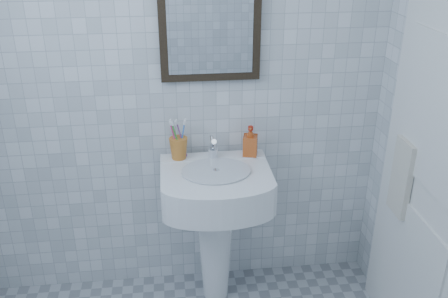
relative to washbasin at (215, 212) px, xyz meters
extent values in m
cube|color=white|center=(-0.18, 0.21, 0.68)|extent=(2.20, 0.02, 2.50)
cone|color=white|center=(0.00, 0.02, -0.23)|extent=(0.22, 0.22, 0.69)
cube|color=white|center=(0.00, -0.03, 0.18)|extent=(0.55, 0.40, 0.17)
cube|color=white|center=(0.00, 0.13, 0.26)|extent=(0.55, 0.10, 0.03)
cylinder|color=silver|center=(0.00, -0.06, 0.28)|extent=(0.35, 0.35, 0.01)
cylinder|color=silver|center=(0.00, 0.10, 0.30)|extent=(0.05, 0.05, 0.05)
cylinder|color=silver|center=(0.00, 0.09, 0.36)|extent=(0.03, 0.10, 0.08)
cylinder|color=silver|center=(0.00, 0.12, 0.34)|extent=(0.03, 0.05, 0.09)
imported|color=#BA4812|center=(0.20, 0.11, 0.35)|extent=(0.09, 0.09, 0.16)
cube|color=black|center=(0.00, 0.20, 0.98)|extent=(0.50, 0.04, 0.62)
cube|color=white|center=(0.00, 0.18, 0.98)|extent=(0.42, 0.00, 0.54)
cube|color=silver|center=(0.90, -0.44, 0.43)|extent=(0.04, 0.80, 2.00)
torus|color=silver|center=(0.88, -0.27, 0.48)|extent=(0.01, 0.18, 0.18)
cube|color=beige|center=(0.86, -0.27, 0.30)|extent=(0.03, 0.16, 0.38)
camera|label=1|loc=(-0.22, -2.25, 1.42)|focal=40.00mm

